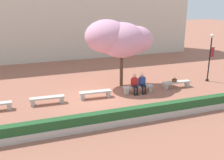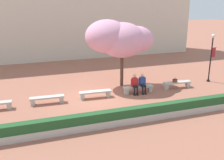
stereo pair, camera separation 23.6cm
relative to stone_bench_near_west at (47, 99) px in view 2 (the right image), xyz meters
name	(u,v)px [view 2 (the right image)]	position (x,y,z in m)	size (l,w,h in m)	color
ground_plane	(95,98)	(2.97, 0.00, -0.31)	(100.00, 100.00, 0.00)	#9E604C
building_facade	(61,8)	(2.97, 12.92, 4.73)	(28.00, 4.00, 10.07)	beige
stone_bench_near_west	(47,99)	(0.00, 0.00, 0.00)	(2.04, 0.51, 0.45)	#BCB7AD
stone_bench_center	(95,93)	(2.97, 0.00, 0.00)	(2.04, 0.51, 0.45)	#BCB7AD
stone_bench_near_east	(138,88)	(5.94, 0.00, 0.00)	(2.04, 0.51, 0.45)	#BCB7AD
stone_bench_east_end	(177,84)	(8.91, 0.00, 0.00)	(2.04, 0.51, 0.45)	#BCB7AD
person_seated_left	(135,83)	(5.65, -0.05, 0.39)	(0.51, 0.72, 1.29)	black
person_seated_right	(143,82)	(6.21, -0.05, 0.39)	(0.51, 0.70, 1.29)	black
handbag	(175,80)	(8.69, -0.03, 0.27)	(0.30, 0.15, 0.34)	brown
cherry_tree_main	(119,39)	(5.25, 1.82, 3.07)	(4.81, 3.20, 4.69)	#513828
lamp_post_with_banner	(211,53)	(11.99, 0.54, 1.85)	(0.54, 0.28, 3.57)	black
planter_hedge_foreground	(116,118)	(2.97, -3.91, 0.08)	(16.40, 0.50, 0.80)	#BCB7AD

